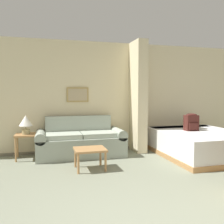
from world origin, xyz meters
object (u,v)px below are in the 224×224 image
Objects in this scene: couch at (80,141)px; backpack at (191,122)px; table_lamp at (26,122)px; coffee_table at (90,151)px; bed at (199,143)px.

couch is 2.52m from backpack.
couch is 4.94× the size of backpack.
backpack is at bearing -9.07° from table_lamp.
couch is 3.43× the size of coffee_table.
coffee_table is (0.02, -1.04, 0.01)m from couch.
bed is (2.53, 0.36, -0.05)m from coffee_table.
bed is (2.56, -0.68, -0.04)m from couch.
backpack reaches higher than coffee_table.
couch is 4.87× the size of table_lamp.
table_lamp is at bearing 170.93° from backpack.
coffee_table is 1.64m from table_lamp.
backpack is (2.43, -0.54, 0.43)m from couch.
couch is at bearing 167.45° from backpack.
table_lamp is at bearing 178.54° from couch.
backpack is (2.40, 0.50, 0.41)m from coffee_table.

